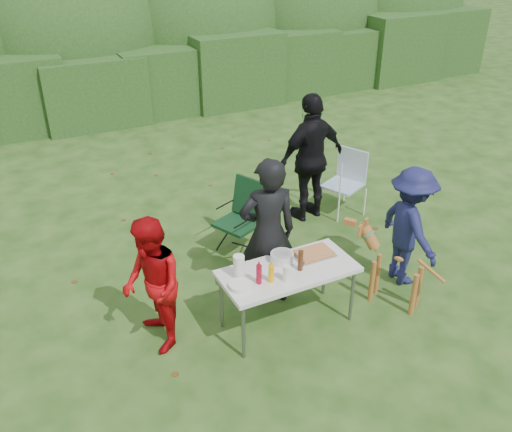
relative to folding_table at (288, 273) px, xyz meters
name	(u,v)px	position (x,y,z in m)	size (l,w,h in m)	color
ground	(255,331)	(-0.39, 0.03, -0.69)	(80.00, 80.00, 0.00)	#1E4211
hedge_row	(92,85)	(-0.39, 8.03, 0.16)	(22.00, 1.40, 1.70)	#23471C
shrub_backdrop	(73,38)	(-0.39, 9.63, 0.91)	(20.00, 2.60, 3.20)	#3D6628
folding_table	(288,273)	(0.00, 0.00, 0.00)	(1.50, 0.70, 0.74)	silver
person_cook	(268,233)	(0.01, 0.51, 0.24)	(0.67, 0.44, 1.85)	black
person_red_jacket	(152,286)	(-1.42, 0.34, 0.07)	(0.74, 0.58, 1.52)	#AA070C
person_black_puffy	(311,158)	(1.57, 2.07, 0.29)	(1.14, 0.47, 1.94)	black
child	(409,227)	(1.75, 0.09, 0.08)	(1.00, 0.57, 1.54)	#191B4C
dog	(397,270)	(1.32, -0.26, -0.21)	(1.01, 0.40, 0.96)	#A2612B
camping_chair	(239,219)	(0.17, 1.63, -0.17)	(0.64, 0.64, 1.02)	#0F3419
lawn_chair	(343,183)	(2.12, 1.98, -0.19)	(0.58, 0.58, 0.99)	#528FC4
food_tray	(314,255)	(0.39, 0.11, 0.06)	(0.45, 0.30, 0.02)	#B7B7BA
focaccia_bread	(314,253)	(0.39, 0.11, 0.09)	(0.40, 0.26, 0.04)	#C97B45
mustard_bottle	(271,274)	(-0.27, -0.12, 0.15)	(0.06, 0.06, 0.20)	#FFAF00
ketchup_bottle	(259,274)	(-0.40, -0.08, 0.16)	(0.06, 0.06, 0.22)	#A20922
beer_bottle	(300,260)	(0.11, -0.07, 0.17)	(0.06, 0.06, 0.24)	#47230F
paper_towel_roll	(239,266)	(-0.54, 0.12, 0.18)	(0.12, 0.12, 0.26)	white
cup_stack	(287,273)	(-0.12, -0.17, 0.14)	(0.08, 0.08, 0.18)	white
pasta_bowl	(282,257)	(0.02, 0.17, 0.10)	(0.26, 0.26, 0.10)	silver
plate_stack	(240,286)	(-0.61, -0.07, 0.08)	(0.24, 0.24, 0.05)	white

